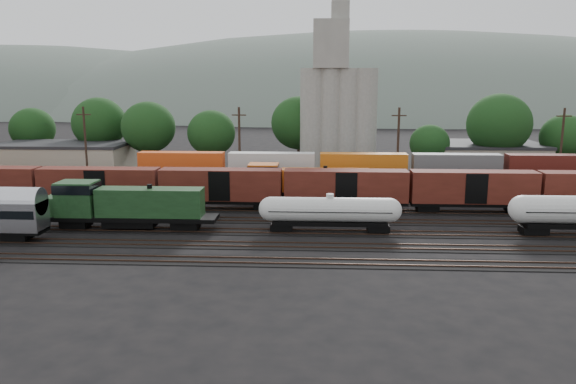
{
  "coord_description": "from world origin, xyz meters",
  "views": [
    {
      "loc": [
        -0.07,
        -62.81,
        15.93
      ],
      "look_at": [
        -3.51,
        2.0,
        3.0
      ],
      "focal_mm": 35.0,
      "sensor_mm": 36.0,
      "label": 1
    }
  ],
  "objects_px": {
    "grain_silo": "(337,108)",
    "orange_locomotive": "(300,182)",
    "green_locomotive": "(120,205)",
    "tank_car_a": "(330,211)"
  },
  "relations": [
    {
      "from": "green_locomotive",
      "to": "orange_locomotive",
      "type": "height_order",
      "value": "green_locomotive"
    },
    {
      "from": "grain_silo",
      "to": "orange_locomotive",
      "type": "bearing_deg",
      "value": -102.2
    },
    {
      "from": "orange_locomotive",
      "to": "grain_silo",
      "type": "bearing_deg",
      "value": 77.8
    },
    {
      "from": "green_locomotive",
      "to": "grain_silo",
      "type": "xyz_separation_m",
      "value": [
        24.51,
        41.0,
        8.43
      ]
    },
    {
      "from": "green_locomotive",
      "to": "orange_locomotive",
      "type": "distance_m",
      "value": 24.12
    },
    {
      "from": "orange_locomotive",
      "to": "grain_silo",
      "type": "relative_size",
      "value": 0.67
    },
    {
      "from": "orange_locomotive",
      "to": "grain_silo",
      "type": "xyz_separation_m",
      "value": [
        5.62,
        26.0,
        8.51
      ]
    },
    {
      "from": "orange_locomotive",
      "to": "green_locomotive",
      "type": "bearing_deg",
      "value": -141.55
    },
    {
      "from": "grain_silo",
      "to": "green_locomotive",
      "type": "bearing_deg",
      "value": -120.87
    },
    {
      "from": "tank_car_a",
      "to": "orange_locomotive",
      "type": "height_order",
      "value": "orange_locomotive"
    }
  ]
}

